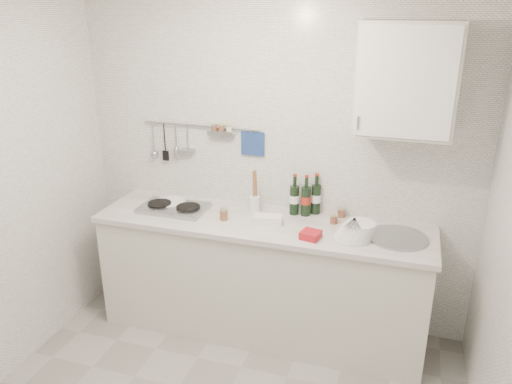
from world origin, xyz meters
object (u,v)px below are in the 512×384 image
(wine_bottles, at_px, (306,195))
(wall_cabinet, at_px, (407,79))
(plate_stack_sink, at_px, (356,231))
(plate_stack_hob, at_px, (169,203))
(utensil_crock, at_px, (255,202))

(wine_bottles, bearing_deg, wall_cabinet, -9.17)
(wall_cabinet, xyz_separation_m, plate_stack_sink, (-0.22, -0.20, -0.98))
(plate_stack_hob, relative_size, wine_bottles, 0.81)
(wall_cabinet, distance_m, plate_stack_hob, 1.96)
(wall_cabinet, xyz_separation_m, utensil_crock, (-1.00, 0.03, -0.95))
(plate_stack_hob, xyz_separation_m, wine_bottles, (1.04, 0.15, 0.14))
(wall_cabinet, bearing_deg, plate_stack_sink, -136.93)
(wine_bottles, height_order, utensil_crock, utensil_crock)
(wine_bottles, bearing_deg, plate_stack_hob, -171.58)
(plate_stack_hob, bearing_deg, wall_cabinet, 1.79)
(plate_stack_sink, xyz_separation_m, wine_bottles, (-0.41, 0.31, 0.10))
(wine_bottles, bearing_deg, plate_stack_sink, -36.42)
(wall_cabinet, distance_m, utensil_crock, 1.38)
(plate_stack_hob, bearing_deg, plate_stack_sink, -5.92)
(plate_stack_sink, relative_size, wine_bottles, 0.87)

